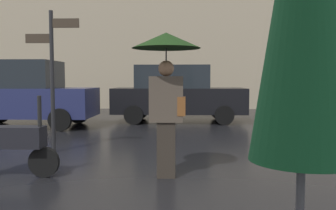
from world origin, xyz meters
TOP-DOWN VIEW (x-y plane):
  - pedestrian_with_umbrella at (0.62, 3.35)m, footprint 1.02×1.02m
  - parked_scooter at (-1.77, 3.29)m, footprint 1.44×0.32m
  - parked_car_left at (-4.06, 9.07)m, footprint 4.19×2.06m
  - parked_car_right at (0.69, 10.67)m, footprint 4.56×2.07m
  - street_signpost at (-1.75, 5.17)m, footprint 1.08×0.08m

SIDE VIEW (x-z plane):
  - parked_scooter at x=-1.77m, z-range -0.06..1.17m
  - parked_car_right at x=0.69m, z-range 0.01..1.98m
  - parked_car_left at x=-4.06m, z-range 0.00..2.06m
  - pedestrian_with_umbrella at x=0.62m, z-range 0.58..2.74m
  - street_signpost at x=-1.75m, z-range 0.31..3.15m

